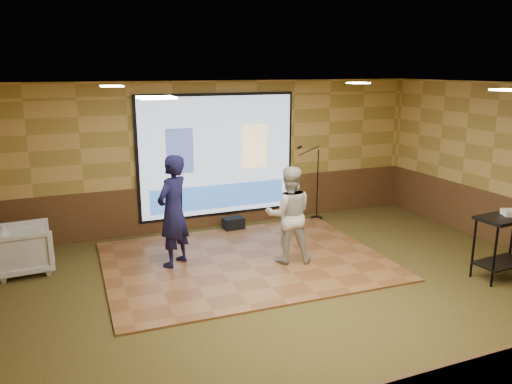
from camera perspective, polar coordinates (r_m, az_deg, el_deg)
name	(u,v)px	position (r m, az deg, el deg)	size (l,w,h in m)	color
ground	(292,291)	(7.61, 4.16, -11.20)	(9.00, 9.00, 0.00)	#2C3317
room_shell	(295,152)	(6.99, 4.46, 4.54)	(9.04, 7.04, 3.02)	tan
wainscot_back	(218,204)	(10.49, -4.33, -1.33)	(9.00, 0.04, 0.95)	#472A17
projector_screen	(218,157)	(10.23, -4.36, 4.02)	(3.32, 0.06, 2.52)	black
downlight_nw	(112,86)	(8.00, -16.15, 11.54)	(0.32, 0.32, 0.02)	beige
downlight_ne	(358,83)	(9.57, 11.62, 12.11)	(0.32, 0.32, 0.02)	beige
downlight_sw	(156,98)	(4.74, -11.33, 10.53)	(0.32, 0.32, 0.02)	beige
downlight_se	(509,90)	(7.07, 26.90, 10.36)	(0.32, 0.32, 0.02)	beige
dance_floor	(245,261)	(8.66, -1.24, -7.84)	(4.68, 3.56, 0.03)	brown
player_left	(173,211)	(8.27, -9.45, -2.17)	(0.68, 0.45, 1.86)	#13133B
player_right	(289,215)	(8.35, 3.78, -2.61)	(0.80, 0.62, 1.64)	beige
av_table	(505,234)	(8.69, 26.59, -4.33)	(0.97, 0.51, 1.02)	black
projector	(512,213)	(8.66, 27.21, -2.10)	(0.27, 0.22, 0.09)	white
mic_stand	(315,197)	(10.99, 6.74, -0.58)	(0.65, 0.27, 1.65)	black
banquet_chair	(25,249)	(8.93, -24.94, -5.94)	(0.84, 0.86, 0.78)	gray
duffel_bag	(233,224)	(10.26, -2.60, -3.66)	(0.42, 0.28, 0.26)	black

